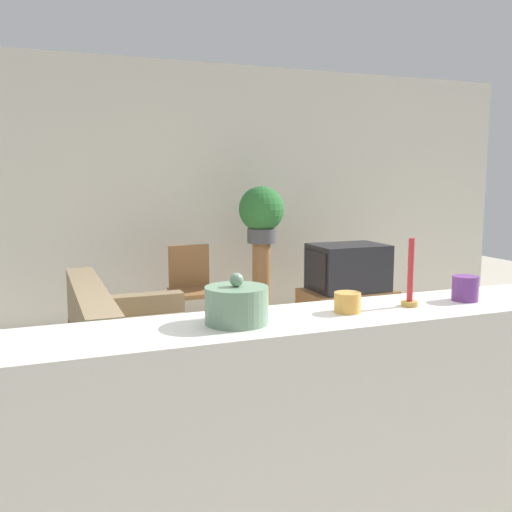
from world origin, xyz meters
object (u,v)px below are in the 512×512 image
Objects in this scene: potted_plant at (262,212)px; decorative_bowl at (237,304)px; television at (347,267)px; wooden_chair at (193,286)px; couch at (139,360)px.

decorative_bowl is at bearing -113.34° from potted_plant.
television is at bearing -30.36° from potted_plant.
television is 3.08× the size of decorative_bowl.
decorative_bowl reaches higher than television.
potted_plant reaches higher than wooden_chair.
couch is 7.51× the size of decorative_bowl.
television is 1.52m from wooden_chair.
couch is at bearing 91.47° from decorative_bowl.
wooden_chair is 1.00m from potted_plant.
wooden_chair is (0.75, 1.36, 0.22)m from couch.
potted_plant is (0.73, 0.07, 0.68)m from wooden_chair.
wooden_chair is (-1.46, 0.36, -0.15)m from television.
couch is at bearing -155.68° from television.
wooden_chair is 3.75× the size of decorative_bowl.
television is 1.27× the size of potted_plant.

